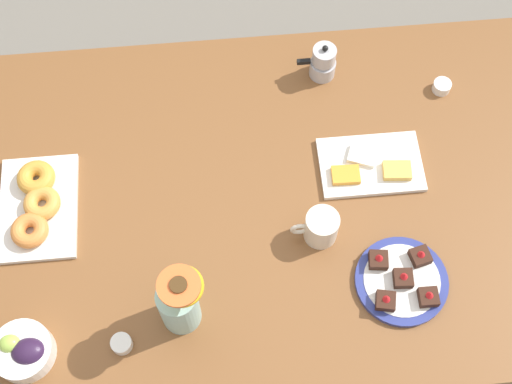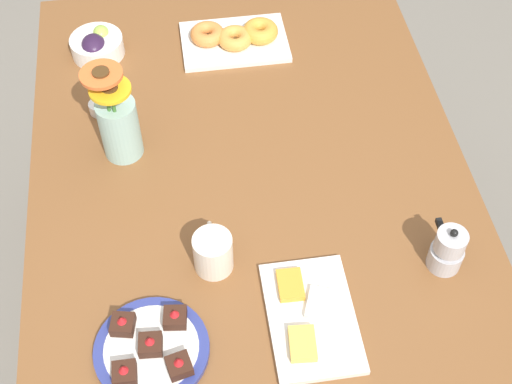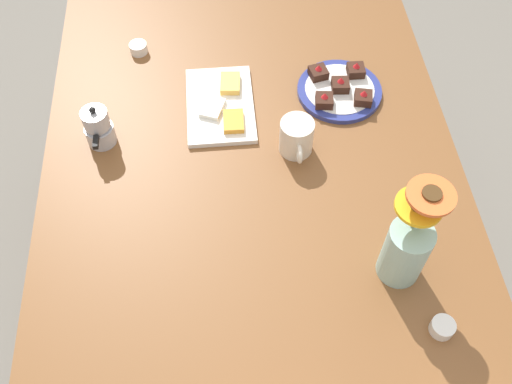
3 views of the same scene
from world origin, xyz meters
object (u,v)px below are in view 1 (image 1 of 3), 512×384
at_px(croissant_platter, 37,205).
at_px(jam_cup_berry, 442,86).
at_px(dining_table, 256,213).
at_px(flower_vase, 179,304).
at_px(grape_bowl, 23,351).
at_px(cheese_platter, 370,165).
at_px(coffee_mug, 321,227).
at_px(jam_cup_honey, 122,344).
at_px(moka_pot, 323,63).
at_px(dessert_plate, 402,281).

bearing_deg(croissant_platter, jam_cup_berry, -166.49).
bearing_deg(dining_table, flower_vase, 55.39).
height_order(grape_bowl, cheese_platter, grape_bowl).
relative_size(coffee_mug, jam_cup_honey, 2.42).
height_order(coffee_mug, croissant_platter, coffee_mug).
xyz_separation_m(coffee_mug, moka_pot, (-0.07, -0.47, 0.00)).
xyz_separation_m(dessert_plate, moka_pot, (0.11, -0.61, 0.04)).
bearing_deg(flower_vase, grape_bowl, 8.90).
height_order(grape_bowl, jam_cup_berry, grape_bowl).
bearing_deg(grape_bowl, moka_pot, -137.52).
relative_size(dessert_plate, flower_vase, 0.83).
xyz_separation_m(grape_bowl, dessert_plate, (-0.87, -0.09, -0.02)).
bearing_deg(grape_bowl, croissant_platter, -92.08).
bearing_deg(jam_cup_honey, coffee_mug, -154.52).
height_order(jam_cup_honey, jam_cup_berry, same).
xyz_separation_m(grape_bowl, jam_cup_berry, (-1.08, -0.62, -0.01)).
relative_size(cheese_platter, jam_cup_honey, 5.42).
height_order(croissant_platter, flower_vase, flower_vase).
xyz_separation_m(coffee_mug, croissant_platter, (0.68, -0.13, -0.03)).
distance_m(jam_cup_berry, flower_vase, 0.92).
bearing_deg(dining_table, jam_cup_berry, -152.00).
xyz_separation_m(cheese_platter, moka_pot, (0.09, -0.30, 0.04)).
xyz_separation_m(grape_bowl, croissant_platter, (-0.01, -0.36, -0.01)).
xyz_separation_m(jam_cup_honey, flower_vase, (-0.14, -0.06, 0.08)).
relative_size(coffee_mug, flower_vase, 0.44).
bearing_deg(coffee_mug, moka_pot, -98.13).
bearing_deg(croissant_platter, moka_pot, -155.84).
bearing_deg(jam_cup_honey, grape_bowl, 0.08).
bearing_deg(moka_pot, grape_bowl, 42.48).
bearing_deg(dining_table, croissant_platter, -2.52).
relative_size(cheese_platter, dessert_plate, 1.18).
distance_m(cheese_platter, jam_cup_honey, 0.75).
distance_m(cheese_platter, dessert_plate, 0.31).
bearing_deg(coffee_mug, dessert_plate, 142.04).
distance_m(dining_table, jam_cup_berry, 0.60).
relative_size(jam_cup_honey, jam_cup_berry, 1.00).
bearing_deg(coffee_mug, croissant_platter, -11.03).
relative_size(croissant_platter, jam_cup_honey, 5.83).
xyz_separation_m(grape_bowl, cheese_platter, (-0.85, -0.40, -0.02)).
bearing_deg(jam_cup_honey, jam_cup_berry, -144.34).
distance_m(coffee_mug, jam_cup_berry, 0.54).
relative_size(dining_table, dessert_plate, 7.26).
height_order(cheese_platter, croissant_platter, croissant_platter).
bearing_deg(coffee_mug, dining_table, -37.05).
bearing_deg(flower_vase, dining_table, -124.61).
xyz_separation_m(croissant_platter, jam_cup_honey, (-0.20, 0.36, -0.01)).
bearing_deg(jam_cup_honey, dessert_plate, -172.13).
xyz_separation_m(jam_cup_honey, jam_cup_berry, (-0.86, -0.62, 0.00)).
bearing_deg(jam_cup_honey, dining_table, -134.77).
relative_size(dining_table, cheese_platter, 6.15).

